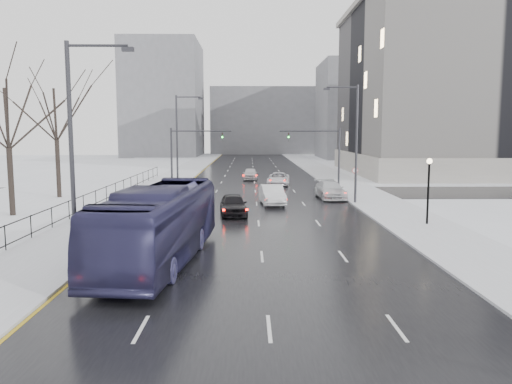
{
  "coord_description": "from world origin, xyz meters",
  "views": [
    {
      "loc": [
        -0.61,
        -1.95,
        6.16
      ],
      "look_at": [
        -0.21,
        28.12,
        2.5
      ],
      "focal_mm": 35.0,
      "sensor_mm": 36.0,
      "label": 1
    }
  ],
  "objects_px": {
    "sedan_right_cross": "(278,179)",
    "tree_park_e": "(60,198)",
    "streetlight_r_mid": "(354,138)",
    "mast_signal_right": "(329,152)",
    "bus": "(160,224)",
    "sedan_center_near": "(233,205)",
    "tree_park_d": "(13,217)",
    "streetlight_l_far": "(179,137)",
    "sedan_center_far": "(250,174)",
    "sedan_right_near": "(272,195)",
    "no_uturn_sign": "(355,173)",
    "lamppost_r_mid": "(429,181)",
    "mast_signal_left": "(182,152)",
    "streetlight_l_near": "(76,144)",
    "sedan_right_far": "(330,190)"
  },
  "relations": [
    {
      "from": "sedan_right_cross",
      "to": "tree_park_e",
      "type": "bearing_deg",
      "value": -146.66
    },
    {
      "from": "sedan_right_near",
      "to": "sedan_right_far",
      "type": "bearing_deg",
      "value": 28.37
    },
    {
      "from": "streetlight_l_far",
      "to": "sedan_center_far",
      "type": "xyz_separation_m",
      "value": [
        7.67,
        9.24,
        -4.82
      ]
    },
    {
      "from": "sedan_right_far",
      "to": "sedan_center_far",
      "type": "bearing_deg",
      "value": 108.06
    },
    {
      "from": "tree_park_d",
      "to": "tree_park_e",
      "type": "bearing_deg",
      "value": 92.29
    },
    {
      "from": "lamppost_r_mid",
      "to": "mast_signal_left",
      "type": "relative_size",
      "value": 0.66
    },
    {
      "from": "tree_park_d",
      "to": "streetlight_r_mid",
      "type": "relative_size",
      "value": 1.25
    },
    {
      "from": "no_uturn_sign",
      "to": "mast_signal_left",
      "type": "bearing_deg",
      "value": 166.4
    },
    {
      "from": "lamppost_r_mid",
      "to": "sedan_right_near",
      "type": "bearing_deg",
      "value": 135.38
    },
    {
      "from": "sedan_right_near",
      "to": "streetlight_r_mid",
      "type": "bearing_deg",
      "value": -2.1
    },
    {
      "from": "tree_park_e",
      "to": "streetlight_r_mid",
      "type": "xyz_separation_m",
      "value": [
        26.37,
        -4.0,
        5.62
      ]
    },
    {
      "from": "sedan_right_near",
      "to": "sedan_right_far",
      "type": "distance_m",
      "value": 6.62
    },
    {
      "from": "no_uturn_sign",
      "to": "bus",
      "type": "relative_size",
      "value": 0.21
    },
    {
      "from": "bus",
      "to": "sedan_center_near",
      "type": "height_order",
      "value": "bus"
    },
    {
      "from": "tree_park_d",
      "to": "bus",
      "type": "xyz_separation_m",
      "value": [
        13.0,
        -12.84,
        1.84
      ]
    },
    {
      "from": "tree_park_d",
      "to": "bus",
      "type": "bearing_deg",
      "value": -44.65
    },
    {
      "from": "streetlight_r_mid",
      "to": "bus",
      "type": "bearing_deg",
      "value": -124.54
    },
    {
      "from": "streetlight_l_far",
      "to": "mast_signal_right",
      "type": "height_order",
      "value": "streetlight_l_far"
    },
    {
      "from": "mast_signal_right",
      "to": "sedan_center_near",
      "type": "distance_m",
      "value": 16.84
    },
    {
      "from": "streetlight_r_mid",
      "to": "mast_signal_right",
      "type": "bearing_deg",
      "value": 96.0
    },
    {
      "from": "tree_park_d",
      "to": "bus",
      "type": "relative_size",
      "value": 0.97
    },
    {
      "from": "sedan_right_near",
      "to": "sedan_right_cross",
      "type": "height_order",
      "value": "sedan_right_near"
    },
    {
      "from": "streetlight_l_near",
      "to": "streetlight_l_far",
      "type": "height_order",
      "value": "same"
    },
    {
      "from": "sedan_center_near",
      "to": "sedan_right_far",
      "type": "height_order",
      "value": "sedan_right_far"
    },
    {
      "from": "lamppost_r_mid",
      "to": "sedan_center_far",
      "type": "bearing_deg",
      "value": 110.21
    },
    {
      "from": "sedan_right_near",
      "to": "no_uturn_sign",
      "type": "bearing_deg",
      "value": 23.61
    },
    {
      "from": "bus",
      "to": "sedan_center_far",
      "type": "bearing_deg",
      "value": 89.38
    },
    {
      "from": "streetlight_l_near",
      "to": "no_uturn_sign",
      "type": "distance_m",
      "value": 29.81
    },
    {
      "from": "no_uturn_sign",
      "to": "sedan_right_near",
      "type": "distance_m",
      "value": 9.17
    },
    {
      "from": "no_uturn_sign",
      "to": "sedan_center_far",
      "type": "relative_size",
      "value": 0.6
    },
    {
      "from": "lamppost_r_mid",
      "to": "bus",
      "type": "bearing_deg",
      "value": -150.77
    },
    {
      "from": "mast_signal_left",
      "to": "sedan_right_near",
      "type": "bearing_deg",
      "value": -44.33
    },
    {
      "from": "streetlight_l_far",
      "to": "tree_park_e",
      "type": "bearing_deg",
      "value": -141.43
    },
    {
      "from": "no_uturn_sign",
      "to": "sedan_right_near",
      "type": "bearing_deg",
      "value": -150.8
    },
    {
      "from": "no_uturn_sign",
      "to": "sedan_right_cross",
      "type": "bearing_deg",
      "value": 121.09
    },
    {
      "from": "no_uturn_sign",
      "to": "lamppost_r_mid",
      "type": "bearing_deg",
      "value": -82.67
    },
    {
      "from": "sedan_right_near",
      "to": "streetlight_l_far",
      "type": "bearing_deg",
      "value": 121.7
    },
    {
      "from": "sedan_right_far",
      "to": "streetlight_r_mid",
      "type": "bearing_deg",
      "value": -71.14
    },
    {
      "from": "tree_park_d",
      "to": "sedan_right_near",
      "type": "xyz_separation_m",
      "value": [
        19.09,
        5.58,
        0.87
      ]
    },
    {
      "from": "tree_park_e",
      "to": "streetlight_r_mid",
      "type": "bearing_deg",
      "value": -8.63
    },
    {
      "from": "mast_signal_left",
      "to": "no_uturn_sign",
      "type": "relative_size",
      "value": 2.41
    },
    {
      "from": "tree_park_d",
      "to": "sedan_right_far",
      "type": "distance_m",
      "value": 26.29
    },
    {
      "from": "sedan_right_cross",
      "to": "sedan_right_far",
      "type": "xyz_separation_m",
      "value": [
        4.08,
        -11.49,
        0.08
      ]
    },
    {
      "from": "mast_signal_right",
      "to": "sedan_right_cross",
      "type": "distance_m",
      "value": 8.85
    },
    {
      "from": "tree_park_d",
      "to": "sedan_right_cross",
      "type": "height_order",
      "value": "tree_park_d"
    },
    {
      "from": "streetlight_r_mid",
      "to": "sedan_right_cross",
      "type": "distance_m",
      "value": 16.48
    },
    {
      "from": "tree_park_d",
      "to": "sedan_right_cross",
      "type": "bearing_deg",
      "value": 45.37
    },
    {
      "from": "sedan_center_near",
      "to": "sedan_right_cross",
      "type": "bearing_deg",
      "value": 72.11
    },
    {
      "from": "no_uturn_sign",
      "to": "streetlight_l_near",
      "type": "bearing_deg",
      "value": -125.89
    },
    {
      "from": "tree_park_d",
      "to": "mast_signal_right",
      "type": "bearing_deg",
      "value": 29.12
    }
  ]
}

